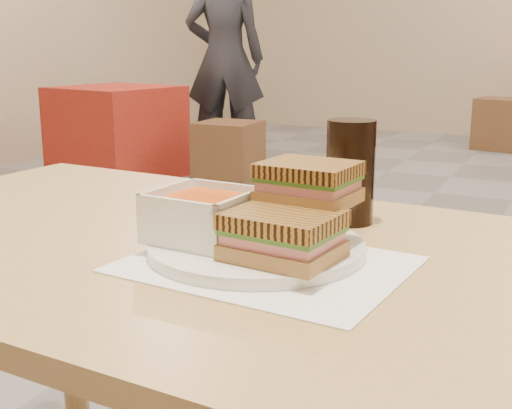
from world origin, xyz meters
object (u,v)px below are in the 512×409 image
at_px(bg_chair_0r, 229,154).
at_px(panini_lower, 283,235).
at_px(soup_bowl, 203,217).
at_px(bg_chair_2l, 501,124).
at_px(main_table, 193,317).
at_px(bg_chair_0l, 142,145).
at_px(bg_table_0, 117,133).
at_px(patron_a, 225,58).
at_px(cola_glass, 350,172).
at_px(plate, 256,247).

bearing_deg(bg_chair_0r, panini_lower, -60.76).
relative_size(soup_bowl, bg_chair_2l, 0.25).
bearing_deg(main_table, bg_chair_2l, 92.10).
distance_m(soup_bowl, bg_chair_0l, 4.64).
bearing_deg(panini_lower, bg_chair_0r, 119.24).
relative_size(bg_table_0, bg_chair_0l, 2.04).
height_order(panini_lower, bg_chair_2l, panini_lower).
distance_m(bg_chair_0r, patron_a, 1.06).
bearing_deg(bg_chair_0r, soup_bowl, -62.14).
height_order(main_table, bg_table_0, main_table).
relative_size(panini_lower, patron_a, 0.08).
xyz_separation_m(soup_bowl, bg_chair_0r, (-1.84, 3.48, -0.56)).
relative_size(cola_glass, patron_a, 0.09).
bearing_deg(plate, cola_glass, 74.18).
xyz_separation_m(cola_glass, bg_chair_0l, (-2.87, 3.47, -0.62)).
bearing_deg(cola_glass, panini_lower, -89.90).
relative_size(plate, bg_table_0, 0.31).
relative_size(panini_lower, bg_table_0, 0.15).
distance_m(cola_glass, bg_chair_0r, 3.85).
bearing_deg(plate, panini_lower, -39.05).
distance_m(cola_glass, bg_chair_2l, 5.97).
distance_m(soup_bowl, panini_lower, 0.13).
bearing_deg(panini_lower, plate, 140.95).
bearing_deg(bg_table_0, patron_a, 59.52).
xyz_separation_m(cola_glass, bg_chair_2l, (-0.39, 5.93, -0.58)).
bearing_deg(bg_chair_0l, cola_glass, -50.40).
bearing_deg(patron_a, panini_lower, -60.63).
bearing_deg(bg_chair_2l, patron_a, -135.44).
height_order(main_table, bg_chair_0l, main_table).
distance_m(main_table, patron_a, 4.71).
distance_m(panini_lower, bg_table_0, 4.46).
relative_size(panini_lower, cola_glass, 0.88).
height_order(soup_bowl, bg_chair_0l, soup_bowl).
height_order(cola_glass, bg_chair_0r, cola_glass).
xyz_separation_m(bg_chair_0r, patron_a, (-0.41, 0.71, 0.66)).
height_order(cola_glass, bg_chair_2l, cola_glass).
bearing_deg(bg_chair_0r, cola_glass, -58.94).
bearing_deg(cola_glass, main_table, -132.28).
bearing_deg(bg_chair_0l, bg_chair_2l, 44.67).
bearing_deg(cola_glass, patron_a, 120.88).
xyz_separation_m(panini_lower, patron_a, (-2.38, 4.22, 0.09)).
height_order(cola_glass, patron_a, patron_a).
xyz_separation_m(bg_chair_0r, bg_chair_2l, (1.57, 2.67, 0.01)).
xyz_separation_m(bg_chair_0l, bg_chair_0r, (0.91, -0.22, 0.03)).
distance_m(plate, soup_bowl, 0.08).
bearing_deg(plate, bg_chair_0l, 127.46).
bearing_deg(patron_a, plate, -60.95).
height_order(plate, bg_chair_0r, plate).
bearing_deg(bg_chair_0l, bg_chair_0r, -13.30).
bearing_deg(bg_chair_2l, cola_glass, -86.23).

